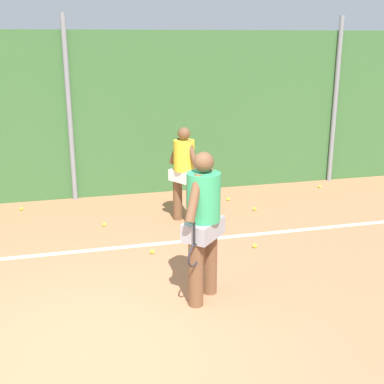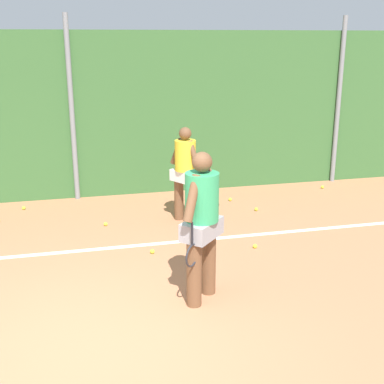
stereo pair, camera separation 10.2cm
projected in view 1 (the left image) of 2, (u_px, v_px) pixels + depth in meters
ground_plane at (84, 281)px, 6.80m from camera, size 30.24×30.24×0.00m
hedge_fence_backdrop at (70, 117)px, 9.93m from camera, size 19.66×0.25×3.28m
fence_post_center at (69, 111)px, 9.73m from camera, size 0.10×0.10×3.57m
fence_post_right at (335, 102)px, 11.06m from camera, size 0.10×0.10×3.57m
court_baseline_paint at (81, 251)px, 7.74m from camera, size 14.37×0.10×0.01m
player_foreground_near at (203, 219)px, 6.04m from camera, size 0.61×0.68×1.88m
player_midcourt at (184, 170)px, 8.73m from camera, size 0.54×0.65×1.69m
tennis_ball_0 at (320, 186)px, 10.99m from camera, size 0.07×0.07×0.07m
tennis_ball_3 at (228, 199)px, 10.12m from camera, size 0.07×0.07×0.07m
tennis_ball_4 at (21, 209)px, 9.56m from camera, size 0.07×0.07×0.07m
tennis_ball_5 at (152, 252)px, 7.64m from camera, size 0.07×0.07×0.07m
tennis_ball_6 at (255, 209)px, 9.55m from camera, size 0.07×0.07×0.07m
tennis_ball_10 at (255, 246)px, 7.86m from camera, size 0.07×0.07×0.07m
tennis_ball_11 at (104, 224)px, 8.76m from camera, size 0.07×0.07×0.07m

